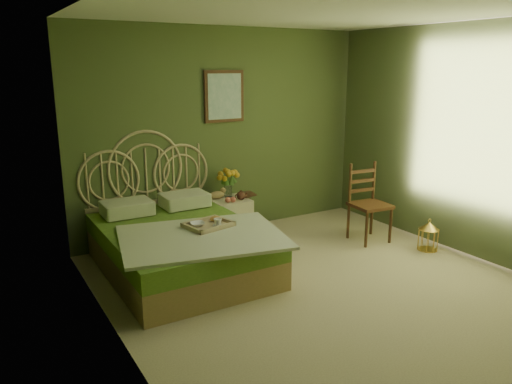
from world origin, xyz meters
TOP-DOWN VIEW (x-y plane):
  - floor at (0.00, 0.00)m, footprint 4.50×4.50m
  - ceiling at (0.00, 0.00)m, footprint 4.50×4.50m
  - wall_back at (0.00, 2.25)m, footprint 4.00×0.00m
  - wall_left at (-2.00, 0.00)m, footprint 0.00×4.50m
  - wall_right at (2.00, 0.00)m, footprint 0.00×4.50m
  - wall_art at (-0.01, 2.22)m, footprint 0.54×0.04m
  - bed at (-1.05, 1.29)m, footprint 1.76×2.23m
  - nightstand at (-0.10, 1.95)m, footprint 0.46×0.47m
  - chair at (1.33, 1.02)m, footprint 0.46×0.46m
  - birdcage at (1.70, 0.33)m, footprint 0.23×0.23m
  - book_lower at (0.07, 1.96)m, footprint 0.18×0.23m
  - book_upper at (0.07, 1.96)m, footprint 0.20×0.26m
  - cereal_bowl at (-0.93, 1.06)m, footprint 0.17×0.17m
  - coffee_cup at (-0.75, 0.95)m, footprint 0.09×0.09m

SIDE VIEW (x-z plane):
  - floor at x=0.00m, z-range 0.00..0.00m
  - birdcage at x=1.70m, z-range 0.00..0.34m
  - bed at x=-1.05m, z-range -0.39..0.99m
  - nightstand at x=-0.10m, z-range -0.12..0.81m
  - book_lower at x=0.07m, z-range 0.50..0.52m
  - book_upper at x=0.07m, z-range 0.52..0.54m
  - chair at x=1.33m, z-range 0.05..1.01m
  - cereal_bowl at x=-0.93m, z-range 0.53..0.57m
  - coffee_cup at x=-0.75m, z-range 0.53..0.61m
  - wall_back at x=0.00m, z-range -0.70..3.30m
  - wall_left at x=-2.00m, z-range -0.95..3.55m
  - wall_right at x=2.00m, z-range -0.95..3.55m
  - wall_art at x=-0.01m, z-range 1.43..2.07m
  - ceiling at x=0.00m, z-range 2.60..2.60m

